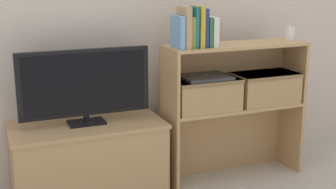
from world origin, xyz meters
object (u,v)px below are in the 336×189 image
object	(u,v)px
book_tan	(184,27)
book_olive	(190,32)
book_mustard	(198,27)
baby_monitor	(290,34)
book_teal	(193,27)
tv	(85,84)
storage_basket_right	(265,86)
book_ivory	(212,32)
laptop	(205,77)
storage_basket_left	(205,93)
book_navy	(203,28)
book_skyblue	(178,32)
book_forest	(207,32)
tv_stand	(88,160)

from	to	relation	value
book_tan	book_olive	size ratio (longest dim) A/B	1.33
book_mustard	baby_monitor	distance (m)	0.72
book_teal	tv	bearing A→B (deg)	169.34
book_tan	storage_basket_right	world-z (taller)	book_tan
book_tan	book_ivory	bearing A→B (deg)	0.00
book_tan	book_olive	bearing A→B (deg)	-0.00
laptop	book_olive	bearing A→B (deg)	-168.41
storage_basket_left	book_ivory	bearing A→B (deg)	-44.37
tv	baby_monitor	xyz separation A→B (m)	(1.40, -0.08, 0.25)
baby_monitor	book_mustard	bearing A→B (deg)	-176.75
book_olive	book_navy	size ratio (longest dim) A/B	0.80
book_skyblue	book_mustard	world-z (taller)	book_mustard
baby_monitor	storage_basket_left	distance (m)	0.74
book_navy	book_forest	size ratio (longest dim) A/B	1.30
storage_basket_left	tv_stand	bearing A→B (deg)	172.51
book_mustard	book_olive	bearing A→B (deg)	-180.00
tv_stand	storage_basket_left	distance (m)	0.85
tv	book_teal	world-z (taller)	book_teal
book_forest	book_ivory	bearing A→B (deg)	0.00
book_olive	storage_basket_left	bearing A→B (deg)	11.59
tv	book_teal	distance (m)	0.74
book_mustard	book_ivory	world-z (taller)	book_mustard
book_mustard	laptop	bearing A→B (deg)	20.66
tv	storage_basket_left	xyz separation A→B (m)	(0.75, -0.10, -0.10)
book_skyblue	book_ivory	size ratio (longest dim) A/B	1.08
book_skyblue	storage_basket_right	distance (m)	0.78
tv	book_mustard	xyz separation A→B (m)	(0.69, -0.12, 0.33)
book_forest	storage_basket_left	world-z (taller)	book_forest
tv	book_ivory	distance (m)	0.84
storage_basket_left	book_mustard	bearing A→B (deg)	-159.34
book_teal	book_ivory	distance (m)	0.13
book_tan	book_teal	bearing A→B (deg)	0.00
storage_basket_right	baby_monitor	bearing A→B (deg)	4.53
book_tan	storage_basket_right	xyz separation A→B (m)	(0.62, 0.03, -0.43)
book_mustard	storage_basket_left	world-z (taller)	book_mustard
tv	baby_monitor	size ratio (longest dim) A/B	6.50
book_ivory	storage_basket_left	world-z (taller)	book_ivory
book_tan	storage_basket_right	bearing A→B (deg)	2.37
storage_basket_left	laptop	distance (m)	0.10
book_teal	book_forest	xyz separation A→B (m)	(0.09, 0.00, -0.03)
storage_basket_right	book_navy	bearing A→B (deg)	-177.03
book_ivory	storage_basket_right	bearing A→B (deg)	3.40
book_skyblue	book_olive	xyz separation A→B (m)	(0.08, -0.00, -0.00)
book_tan	book_mustard	bearing A→B (deg)	0.00
book_navy	book_forest	xyz separation A→B (m)	(0.03, 0.00, -0.03)
book_olive	book_forest	bearing A→B (deg)	0.00
book_ivory	storage_basket_right	distance (m)	0.59
book_navy	book_forest	distance (m)	0.04
storage_basket_right	laptop	world-z (taller)	laptop
book_tan	book_ivory	size ratio (longest dim) A/B	1.38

